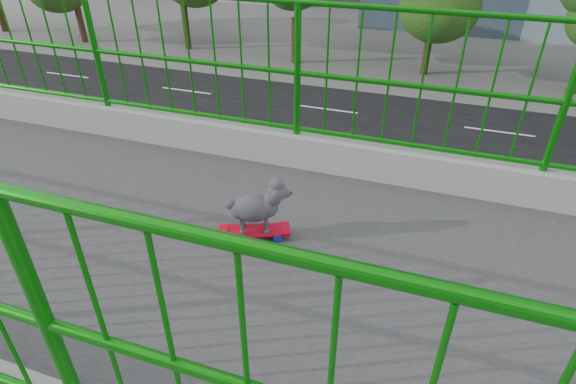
{
  "coord_description": "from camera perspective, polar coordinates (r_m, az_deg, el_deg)",
  "views": [
    {
      "loc": [
        2.17,
        5.14,
        9.09
      ],
      "look_at": [
        -0.85,
        4.11,
        7.04
      ],
      "focal_mm": 28.91,
      "sensor_mm": 36.0,
      "label": 1
    }
  ],
  "objects": [
    {
      "name": "car_2",
      "position": [
        18.73,
        -9.55,
        5.78
      ],
      "size": [
        2.37,
        5.14,
        1.43
      ],
      "primitive_type": "imported",
      "rotation": [
        0.0,
        0.0,
        3.14
      ],
      "color": "black",
      "rests_on": "ground"
    },
    {
      "name": "road",
      "position": [
        18.41,
        0.17,
        3.27
      ],
      "size": [
        18.0,
        90.0,
        0.02
      ],
      "primitive_type": "cube",
      "color": "black",
      "rests_on": "ground"
    },
    {
      "name": "skateboard",
      "position": [
        3.35,
        -4.12,
        -4.85
      ],
      "size": [
        0.33,
        0.52,
        0.07
      ],
      "rotation": [
        0.0,
        0.0,
        0.39
      ],
      "color": "red",
      "rests_on": "footbridge"
    },
    {
      "name": "poodle",
      "position": [
        3.22,
        -3.83,
        -1.69
      ],
      "size": [
        0.29,
        0.43,
        0.38
      ],
      "rotation": [
        0.0,
        0.0,
        0.39
      ],
      "color": "#312F35",
      "rests_on": "skateboard"
    }
  ]
}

